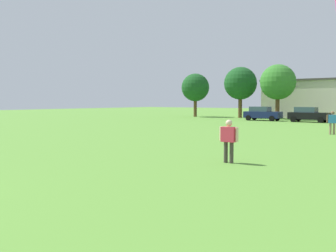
{
  "coord_description": "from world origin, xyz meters",
  "views": [
    {
      "loc": [
        10.73,
        -1.67,
        2.39
      ],
      "look_at": [
        3.07,
        8.78,
        1.52
      ],
      "focal_mm": 40.28,
      "sensor_mm": 36.0,
      "label": 1
    }
  ],
  "objects": [
    {
      "name": "parked_car_black_1",
      "position": [
        -1.44,
        41.44,
        0.86
      ],
      "size": [
        4.3,
        2.02,
        1.68
      ],
      "color": "black",
      "rests_on": "ground"
    },
    {
      "name": "tree_center",
      "position": [
        -12.21,
        46.67,
        4.77
      ],
      "size": [
        4.54,
        4.54,
        7.07
      ],
      "color": "brown",
      "rests_on": "ground"
    },
    {
      "name": "house_left",
      "position": [
        -5.2,
        54.03,
        2.67
      ],
      "size": [
        10.74,
        9.28,
        5.32
      ],
      "color": "beige",
      "rests_on": "ground"
    },
    {
      "name": "ground_plane",
      "position": [
        0.0,
        30.0,
        0.0
      ],
      "size": [
        160.0,
        160.0,
        0.0
      ],
      "primitive_type": "plane",
      "color": "#568C33"
    },
    {
      "name": "adult_bystander",
      "position": [
        4.13,
        11.27,
        0.99
      ],
      "size": [
        0.79,
        0.31,
        1.66
      ],
      "rotation": [
        0.0,
        0.0,
        0.01
      ],
      "color": "#3F3833",
      "rests_on": "ground"
    },
    {
      "name": "tree_far_left",
      "position": [
        -19.13,
        45.93,
        4.32
      ],
      "size": [
        4.11,
        4.11,
        6.41
      ],
      "color": "brown",
      "rests_on": "ground"
    },
    {
      "name": "parked_car_navy_0",
      "position": [
        -6.89,
        41.56,
        0.86
      ],
      "size": [
        4.3,
        2.02,
        1.68
      ],
      "color": "#141E4C",
      "rests_on": "ground"
    },
    {
      "name": "tree_far_right",
      "position": [
        -6.41,
        45.33,
        4.72
      ],
      "size": [
        4.49,
        4.49,
        7.0
      ],
      "color": "brown",
      "rests_on": "ground"
    },
    {
      "name": "bystander_near_trees",
      "position": [
        4.42,
        26.57,
        0.98
      ],
      "size": [
        0.74,
        0.48,
        1.66
      ],
      "rotation": [
        0.0,
        0.0,
        3.51
      ],
      "color": "#8C7259",
      "rests_on": "ground"
    }
  ]
}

